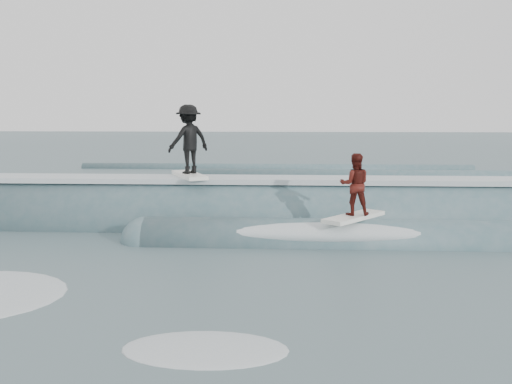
{
  "coord_description": "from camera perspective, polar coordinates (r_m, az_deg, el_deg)",
  "views": [
    {
      "loc": [
        0.83,
        -9.95,
        3.24
      ],
      "look_at": [
        0.0,
        5.03,
        1.1
      ],
      "focal_mm": 40.0,
      "sensor_mm": 36.0,
      "label": 1
    }
  ],
  "objects": [
    {
      "name": "ground",
      "position": [
        10.49,
        -1.54,
        -9.86
      ],
      "size": [
        160.0,
        160.0,
        0.0
      ],
      "primitive_type": "plane",
      "color": "#3E555B",
      "rests_on": "ground"
    },
    {
      "name": "breaking_wave",
      "position": [
        16.04,
        0.95,
        -3.42
      ],
      "size": [
        24.04,
        4.09,
        2.62
      ],
      "color": "#3C5D66",
      "rests_on": "ground"
    },
    {
      "name": "surfer_black",
      "position": [
        16.24,
        -6.75,
        5.06
      ],
      "size": [
        1.42,
        2.05,
        2.04
      ],
      "color": "white",
      "rests_on": "ground"
    },
    {
      "name": "surfer_red",
      "position": [
        14.0,
        9.84,
        0.28
      ],
      "size": [
        1.69,
        1.9,
        1.6
      ],
      "color": "white",
      "rests_on": "ground"
    },
    {
      "name": "whitewater",
      "position": [
        10.21,
        -16.32,
        -10.71
      ],
      "size": [
        16.37,
        6.3,
        0.1
      ],
      "color": "silver",
      "rests_on": "ground"
    },
    {
      "name": "far_swells",
      "position": [
        27.83,
        -0.13,
        1.43
      ],
      "size": [
        40.16,
        8.65,
        0.8
      ],
      "color": "#3C5D66",
      "rests_on": "ground"
    }
  ]
}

